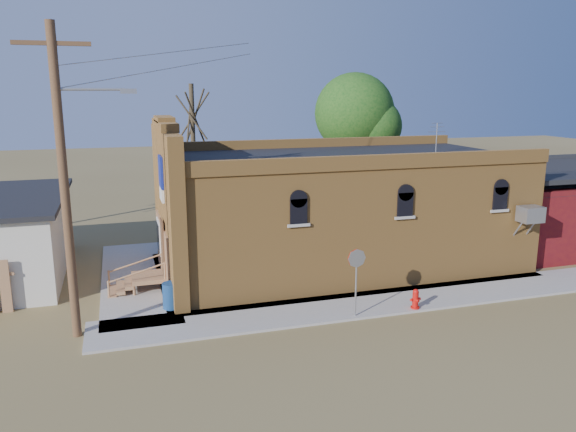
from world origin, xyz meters
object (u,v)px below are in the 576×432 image
object	(u,v)px
fire_hydrant	(415,299)
trash_barrel	(171,295)
utility_pole	(66,178)
brick_bar	(333,210)
stop_sign	(356,265)

from	to	relation	value
fire_hydrant	trash_barrel	world-z (taller)	trash_barrel
trash_barrel	fire_hydrant	bearing A→B (deg)	-17.31
utility_pole	trash_barrel	world-z (taller)	utility_pole
brick_bar	utility_pole	world-z (taller)	utility_pole
brick_bar	trash_barrel	bearing A→B (deg)	-156.08
utility_pole	stop_sign	xyz separation A→B (m)	(8.44, -1.20, -2.97)
utility_pole	stop_sign	size ratio (longest dim) A/B	4.03
fire_hydrant	stop_sign	world-z (taller)	stop_sign
utility_pole	fire_hydrant	bearing A→B (deg)	-6.48
stop_sign	trash_barrel	xyz separation A→B (m)	(-5.59, 2.41, -1.28)
utility_pole	stop_sign	world-z (taller)	utility_pole
fire_hydrant	trash_barrel	distance (m)	8.13
utility_pole	trash_barrel	size ratio (longest dim) A/B	10.40
brick_bar	stop_sign	size ratio (longest dim) A/B	7.34
utility_pole	trash_barrel	bearing A→B (deg)	23.12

